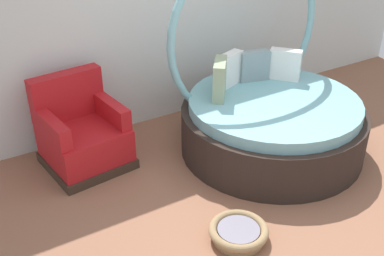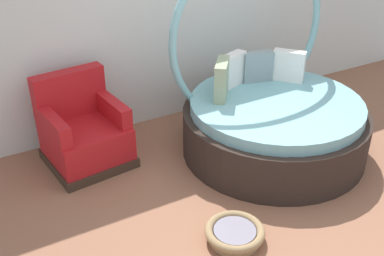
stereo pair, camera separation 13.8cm
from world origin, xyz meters
name	(u,v)px [view 2 (the right image)]	position (x,y,z in m)	size (l,w,h in m)	color
ground_plane	(273,208)	(0.00, 0.00, -0.01)	(8.00, 8.00, 0.02)	#936047
back_wall	(165,12)	(0.00, 2.18, 1.30)	(8.00, 0.12, 2.61)	silver
round_daybed	(271,115)	(0.60, 0.87, 0.41)	(1.98, 1.98, 2.17)	#2D231E
red_armchair	(84,133)	(-1.25, 1.62, 0.33)	(0.88, 0.88, 0.94)	#38281E
pet_basket	(235,233)	(-0.56, -0.18, 0.07)	(0.51, 0.51, 0.13)	#9E7F56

